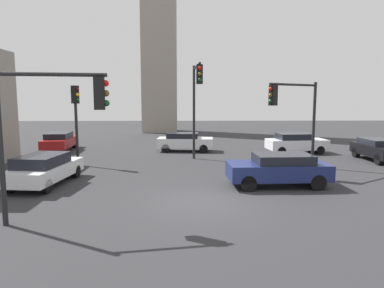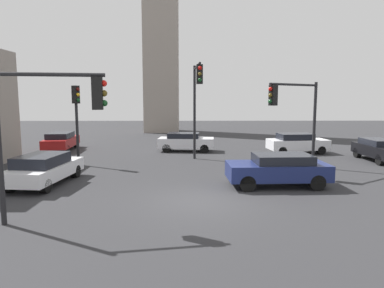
% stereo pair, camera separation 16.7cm
% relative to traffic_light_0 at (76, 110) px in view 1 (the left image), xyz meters
% --- Properties ---
extents(ground_plane, '(95.25, 95.25, 0.00)m').
position_rel_traffic_light_0_xyz_m(ground_plane, '(6.82, -7.31, -3.19)').
color(ground_plane, '#2D2D30').
extents(traffic_light_0, '(0.49, 0.44, 4.53)m').
position_rel_traffic_light_0_xyz_m(traffic_light_0, '(0.00, 0.00, 0.00)').
color(traffic_light_0, black).
rests_on(traffic_light_0, ground_plane).
extents(traffic_light_1, '(3.09, 2.11, 4.70)m').
position_rel_traffic_light_0_xyz_m(traffic_light_1, '(11.81, -1.86, 0.22)').
color(traffic_light_1, black).
rests_on(traffic_light_1, ground_plane).
extents(traffic_light_2, '(3.23, 0.73, 4.76)m').
position_rel_traffic_light_0_xyz_m(traffic_light_2, '(2.18, -9.47, 0.21)').
color(traffic_light_2, black).
rests_on(traffic_light_2, ground_plane).
extents(traffic_light_3, '(0.44, 4.00, 5.83)m').
position_rel_traffic_light_0_xyz_m(traffic_light_3, '(6.82, 0.38, 1.00)').
color(traffic_light_3, black).
rests_on(traffic_light_3, ground_plane).
extents(car_0, '(1.72, 3.99, 1.34)m').
position_rel_traffic_light_0_xyz_m(car_0, '(18.03, 1.12, -2.46)').
color(car_0, black).
rests_on(car_0, ground_plane).
extents(car_1, '(2.29, 4.49, 1.37)m').
position_rel_traffic_light_0_xyz_m(car_1, '(-0.11, -4.62, -2.47)').
color(car_1, silver).
rests_on(car_1, ground_plane).
extents(car_2, '(4.39, 2.05, 1.42)m').
position_rel_traffic_light_0_xyz_m(car_2, '(10.25, -5.07, -2.42)').
color(car_2, navy).
rests_on(car_2, ground_plane).
extents(car_3, '(4.20, 2.14, 1.40)m').
position_rel_traffic_light_0_xyz_m(car_3, '(13.93, 4.24, -2.45)').
color(car_3, silver).
rests_on(car_3, ground_plane).
extents(car_4, '(4.09, 1.97, 1.33)m').
position_rel_traffic_light_0_xyz_m(car_4, '(6.14, 5.30, -2.47)').
color(car_4, silver).
rests_on(car_4, ground_plane).
extents(car_5, '(2.04, 4.39, 1.35)m').
position_rel_traffic_light_0_xyz_m(car_5, '(-3.03, 5.75, -2.47)').
color(car_5, maroon).
rests_on(car_5, ground_plane).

